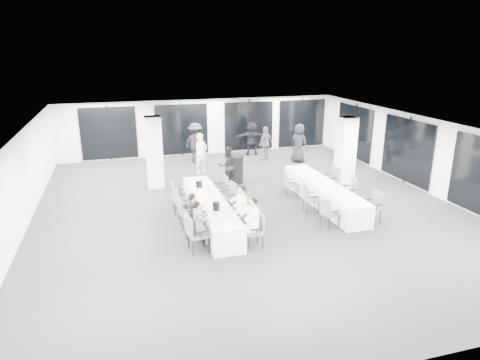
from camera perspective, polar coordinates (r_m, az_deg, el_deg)
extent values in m
cube|color=#25252A|center=(14.74, 1.06, -3.77)|extent=(14.00, 16.00, 0.02)
cube|color=white|center=(13.97, 1.13, 7.08)|extent=(14.00, 16.00, 0.02)
cube|color=silver|center=(14.00, -27.48, -0.86)|extent=(0.02, 16.00, 2.80)
cube|color=silver|center=(17.63, 23.44, 3.13)|extent=(0.02, 16.00, 2.80)
cube|color=silver|center=(21.88, -5.19, 7.03)|extent=(14.00, 0.02, 2.80)
cube|color=silver|center=(7.63, 19.86, -14.61)|extent=(14.00, 0.02, 2.80)
cube|color=black|center=(21.82, -5.15, 6.87)|extent=(13.60, 0.06, 2.50)
cube|color=black|center=(18.36, 21.31, 3.73)|extent=(0.06, 14.00, 2.50)
cube|color=white|center=(16.83, -11.36, 3.62)|extent=(0.60, 0.60, 2.80)
cube|color=white|center=(16.84, 13.86, 3.45)|extent=(0.60, 0.60, 2.80)
cube|color=silver|center=(13.55, -4.02, -4.02)|extent=(0.90, 5.00, 0.75)
cube|color=silver|center=(15.30, 11.02, -1.76)|extent=(0.90, 5.00, 0.75)
cylinder|color=black|center=(17.28, -0.72, 1.41)|extent=(0.70, 0.70, 1.11)
cylinder|color=black|center=(17.13, -0.73, 3.19)|extent=(0.80, 0.80, 0.02)
cube|color=#575A5F|center=(11.60, -5.60, -7.24)|extent=(0.57, 0.59, 0.09)
cube|color=#575A5F|center=(11.42, -6.80, -6.07)|extent=(0.13, 0.51, 0.50)
cylinder|color=black|center=(11.85, -6.91, -8.17)|extent=(0.04, 0.04, 0.45)
cylinder|color=black|center=(11.47, -6.27, -9.05)|extent=(0.04, 0.04, 0.45)
cylinder|color=black|center=(11.96, -4.88, -7.84)|extent=(0.04, 0.04, 0.45)
cylinder|color=black|center=(11.59, -4.17, -8.70)|extent=(0.04, 0.04, 0.45)
cube|color=black|center=(11.76, -6.04, -5.89)|extent=(0.38, 0.09, 0.04)
cube|color=black|center=(11.28, -5.19, -6.91)|extent=(0.38, 0.09, 0.04)
cube|color=#575A5F|center=(12.22, -6.18, -6.23)|extent=(0.47, 0.49, 0.08)
cube|color=#575A5F|center=(12.08, -7.21, -5.22)|extent=(0.08, 0.45, 0.45)
cylinder|color=black|center=(12.45, -7.23, -7.00)|extent=(0.03, 0.03, 0.40)
cylinder|color=black|center=(12.11, -6.83, -7.72)|extent=(0.03, 0.03, 0.40)
cylinder|color=black|center=(12.53, -5.48, -6.78)|extent=(0.03, 0.03, 0.40)
cylinder|color=black|center=(12.18, -5.03, -7.49)|extent=(0.03, 0.03, 0.40)
cube|color=black|center=(12.37, -6.47, -5.10)|extent=(0.33, 0.06, 0.04)
cube|color=black|center=(11.94, -5.93, -5.95)|extent=(0.33, 0.06, 0.04)
cube|color=#575A5F|center=(13.15, -6.98, -4.46)|extent=(0.48, 0.50, 0.08)
cube|color=#575A5F|center=(13.01, -7.97, -3.47)|extent=(0.08, 0.46, 0.46)
cylinder|color=black|center=(13.39, -7.95, -5.21)|extent=(0.04, 0.04, 0.41)
cylinder|color=black|center=(13.03, -7.62, -5.86)|extent=(0.04, 0.04, 0.41)
cylinder|color=black|center=(13.46, -6.29, -5.03)|extent=(0.04, 0.04, 0.41)
cylinder|color=black|center=(13.10, -5.91, -5.66)|extent=(0.04, 0.04, 0.41)
cube|color=black|center=(13.31, -7.23, -3.40)|extent=(0.34, 0.05, 0.04)
cube|color=black|center=(12.86, -6.78, -4.15)|extent=(0.34, 0.05, 0.04)
cube|color=#575A5F|center=(14.00, -7.61, -3.03)|extent=(0.55, 0.57, 0.08)
cube|color=#575A5F|center=(13.84, -8.54, -2.09)|extent=(0.15, 0.48, 0.47)
cylinder|color=black|center=(14.21, -8.63, -3.84)|extent=(0.04, 0.04, 0.42)
cylinder|color=black|center=(13.85, -8.10, -4.40)|extent=(0.04, 0.04, 0.42)
cylinder|color=black|center=(14.33, -7.07, -3.59)|extent=(0.04, 0.04, 0.42)
cylinder|color=black|center=(13.97, -6.50, -4.13)|extent=(0.04, 0.04, 0.42)
cube|color=black|center=(14.17, -7.99, -2.03)|extent=(0.35, 0.10, 0.04)
cube|color=black|center=(13.71, -7.29, -2.68)|extent=(0.35, 0.10, 0.04)
cube|color=#575A5F|center=(14.78, -8.10, -2.10)|extent=(0.51, 0.53, 0.07)
cube|color=#575A5F|center=(14.72, -8.95, -1.19)|extent=(0.14, 0.43, 0.43)
cylinder|color=black|center=(15.05, -8.74, -2.70)|extent=(0.03, 0.03, 0.38)
cylinder|color=black|center=(14.70, -8.84, -3.20)|extent=(0.03, 0.03, 0.38)
cylinder|color=black|center=(15.03, -7.31, -2.67)|extent=(0.03, 0.03, 0.38)
cylinder|color=black|center=(14.68, -7.38, -3.17)|extent=(0.03, 0.03, 0.38)
cube|color=black|center=(14.95, -8.08, -1.23)|extent=(0.32, 0.10, 0.04)
cube|color=black|center=(14.51, -8.18, -1.82)|extent=(0.32, 0.10, 0.04)
cube|color=#575A5F|center=(11.81, 1.77, -6.90)|extent=(0.49, 0.51, 0.08)
cube|color=#575A5F|center=(11.77, 2.81, -5.54)|extent=(0.08, 0.47, 0.47)
cylinder|color=black|center=(11.81, 3.04, -8.25)|extent=(0.04, 0.04, 0.42)
cylinder|color=black|center=(12.15, 2.34, -7.47)|extent=(0.04, 0.04, 0.42)
cylinder|color=black|center=(11.68, 1.17, -8.53)|extent=(0.04, 0.04, 0.42)
cylinder|color=black|center=(12.02, 0.51, -7.73)|extent=(0.04, 0.04, 0.42)
cube|color=black|center=(11.52, 2.22, -6.61)|extent=(0.35, 0.05, 0.04)
cube|color=black|center=(11.95, 1.36, -5.67)|extent=(0.35, 0.05, 0.04)
cube|color=#575A5F|center=(12.73, 0.30, -4.93)|extent=(0.58, 0.60, 0.08)
cube|color=#575A5F|center=(12.65, 1.35, -3.70)|extent=(0.16, 0.49, 0.49)
cylinder|color=black|center=(12.66, 1.34, -6.34)|extent=(0.04, 0.04, 0.43)
cylinder|color=black|center=(13.05, 1.14, -5.60)|extent=(0.04, 0.04, 0.43)
cylinder|color=black|center=(12.63, -0.59, -6.41)|extent=(0.04, 0.04, 0.43)
cylinder|color=black|center=(13.01, -0.72, -5.66)|extent=(0.04, 0.04, 0.43)
cube|color=black|center=(12.42, 0.40, -4.62)|extent=(0.36, 0.11, 0.04)
cube|color=black|center=(12.91, 0.20, -3.74)|extent=(0.36, 0.11, 0.04)
cube|color=#575A5F|center=(13.38, -0.57, -3.94)|extent=(0.56, 0.57, 0.08)
cube|color=#575A5F|center=(13.38, 0.24, -2.70)|extent=(0.17, 0.46, 0.46)
cylinder|color=black|center=(13.40, 0.60, -5.01)|extent=(0.04, 0.04, 0.41)
cylinder|color=black|center=(13.72, -0.27, -4.47)|extent=(0.04, 0.04, 0.41)
cylinder|color=black|center=(13.22, -0.87, -5.35)|extent=(0.04, 0.04, 0.41)
cylinder|color=black|center=(13.53, -1.71, -4.79)|extent=(0.04, 0.04, 0.41)
cube|color=black|center=(13.12, -0.02, -3.60)|extent=(0.34, 0.12, 0.04)
cube|color=black|center=(13.52, -1.10, -2.95)|extent=(0.34, 0.12, 0.04)
cube|color=#575A5F|center=(14.34, -1.73, -2.39)|extent=(0.56, 0.57, 0.08)
cube|color=#575A5F|center=(14.34, -0.93, -1.21)|extent=(0.15, 0.47, 0.47)
cylinder|color=black|center=(14.34, -0.62, -3.45)|extent=(0.04, 0.04, 0.42)
cylinder|color=black|center=(14.68, -1.35, -2.94)|extent=(0.04, 0.04, 0.42)
cylinder|color=black|center=(14.17, -2.10, -3.72)|extent=(0.04, 0.04, 0.42)
cylinder|color=black|center=(14.52, -2.80, -3.20)|extent=(0.04, 0.04, 0.42)
cube|color=black|center=(14.07, -1.28, -2.03)|extent=(0.35, 0.11, 0.04)
cube|color=black|center=(14.50, -2.17, -1.44)|extent=(0.35, 0.11, 0.04)
cube|color=#575A5F|center=(15.25, -2.66, -1.26)|extent=(0.49, 0.51, 0.08)
cube|color=#575A5F|center=(15.24, -1.91, -0.24)|extent=(0.10, 0.45, 0.45)
cylinder|color=black|center=(15.22, -1.71, -2.24)|extent=(0.03, 0.03, 0.40)
cylinder|color=black|center=(15.56, -2.20, -1.80)|extent=(0.03, 0.03, 0.40)
cylinder|color=black|center=(15.10, -3.10, -2.42)|extent=(0.03, 0.03, 0.40)
cylinder|color=black|center=(15.45, -3.56, -1.97)|extent=(0.03, 0.03, 0.40)
cube|color=black|center=(14.98, -2.36, -0.94)|extent=(0.33, 0.07, 0.04)
cube|color=black|center=(15.42, -2.96, -0.41)|extent=(0.33, 0.07, 0.04)
cube|color=#575A5F|center=(13.34, 11.91, -4.41)|extent=(0.55, 0.56, 0.08)
cube|color=#575A5F|center=(13.11, 11.27, -3.52)|extent=(0.16, 0.45, 0.45)
cylinder|color=black|center=(13.45, 10.67, -5.26)|extent=(0.04, 0.04, 0.40)
cylinder|color=black|center=(13.18, 11.76, -5.82)|extent=(0.04, 0.04, 0.40)
cylinder|color=black|center=(13.69, 11.94, -4.93)|extent=(0.04, 0.04, 0.40)
cylinder|color=black|center=(13.42, 13.03, -5.46)|extent=(0.04, 0.04, 0.40)
cube|color=black|center=(13.45, 11.27, -3.42)|extent=(0.33, 0.11, 0.04)
cube|color=black|center=(13.11, 12.66, -4.07)|extent=(0.33, 0.11, 0.04)
cube|color=#575A5F|center=(14.43, 9.50, -2.54)|extent=(0.52, 0.53, 0.08)
cube|color=#575A5F|center=(14.27, 8.72, -1.58)|extent=(0.12, 0.46, 0.46)
cylinder|color=black|center=(14.63, 8.46, -3.23)|extent=(0.04, 0.04, 0.41)
cylinder|color=black|center=(14.27, 8.94, -3.79)|extent=(0.04, 0.04, 0.41)
cylinder|color=black|center=(14.75, 9.95, -3.13)|extent=(0.04, 0.04, 0.41)
cylinder|color=black|center=(14.40, 10.46, -3.68)|extent=(0.04, 0.04, 0.41)
cube|color=black|center=(14.59, 9.23, -1.59)|extent=(0.34, 0.08, 0.04)
cube|color=black|center=(14.15, 9.86, -2.24)|extent=(0.34, 0.08, 0.04)
cube|color=#575A5F|center=(15.90, 6.88, -0.66)|extent=(0.49, 0.51, 0.07)
cube|color=#575A5F|center=(15.78, 6.19, 0.17)|extent=(0.12, 0.43, 0.43)
cylinder|color=black|center=(16.10, 6.05, -1.25)|extent=(0.03, 0.03, 0.38)
cylinder|color=black|center=(15.76, 6.35, -1.68)|extent=(0.03, 0.03, 0.38)
cylinder|color=black|center=(16.19, 7.33, -1.20)|extent=(0.03, 0.03, 0.38)
cylinder|color=black|center=(15.85, 7.65, -1.62)|extent=(0.03, 0.03, 0.38)
cube|color=black|center=(16.07, 6.70, 0.13)|extent=(0.32, 0.09, 0.04)
cube|color=black|center=(15.64, 7.10, -0.37)|extent=(0.32, 0.09, 0.04)
cube|color=#575A5F|center=(14.15, 17.14, -3.50)|extent=(0.50, 0.52, 0.08)
cube|color=#575A5F|center=(14.19, 17.95, -2.34)|extent=(0.10, 0.47, 0.46)
cylinder|color=black|center=(14.21, 18.19, -4.58)|extent=(0.04, 0.04, 0.41)
cylinder|color=black|center=(14.50, 17.21, -4.04)|extent=(0.04, 0.04, 0.41)
cylinder|color=black|center=(13.97, 16.89, -4.83)|extent=(0.04, 0.04, 0.41)
cylinder|color=black|center=(14.26, 15.92, -4.28)|extent=(0.04, 0.04, 0.41)
cube|color=black|center=(13.90, 17.83, -3.18)|extent=(0.34, 0.07, 0.04)
cube|color=black|center=(14.27, 16.59, -2.53)|extent=(0.34, 0.07, 0.04)
cube|color=#575A5F|center=(15.33, 14.15, -1.62)|extent=(0.54, 0.56, 0.08)
cube|color=#575A5F|center=(15.32, 15.00, -0.61)|extent=(0.14, 0.47, 0.47)
cylinder|color=black|center=(15.30, 15.05, -2.71)|extent=(0.04, 0.04, 0.42)
cylinder|color=black|center=(15.66, 14.52, -2.20)|extent=(0.04, 0.04, 0.42)
cylinder|color=black|center=(15.16, 13.62, -2.78)|extent=(0.04, 0.04, 0.42)
cylinder|color=black|center=(15.52, 13.12, -2.28)|extent=(0.04, 0.04, 0.42)
cube|color=black|center=(15.05, 14.52, -1.31)|extent=(0.35, 0.10, 0.04)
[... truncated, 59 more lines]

